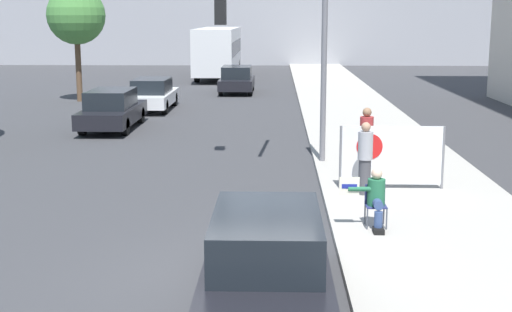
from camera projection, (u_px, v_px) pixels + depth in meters
name	position (u px, v px, depth m)	size (l,w,h in m)	color
ground_plane	(239.00, 283.00, 11.31)	(160.00, 160.00, 0.00)	#38383A
sidewalk_curb	(365.00, 131.00, 25.90)	(4.31, 90.00, 0.13)	#A8A399
seated_protester	(376.00, 197.00, 13.72)	(0.92, 0.77, 1.17)	#474C56
jogger_on_sidewalk	(365.00, 158.00, 16.26)	(0.34, 0.34, 1.68)	#424247
pedestrian_behind	(366.00, 142.00, 17.97)	(0.34, 0.34, 1.78)	#756651
protest_banner	(391.00, 155.00, 16.82)	(2.47, 0.06, 1.50)	slate
traffic_light_pole	(282.00, 41.00, 19.68)	(3.11, 2.88, 4.93)	slate
parked_car_curbside	(267.00, 262.00, 10.10)	(1.73, 4.73, 1.49)	black
car_on_road_nearest	(112.00, 110.00, 26.51)	(1.75, 4.73, 1.49)	black
car_on_road_midblock	(153.00, 94.00, 31.93)	(1.73, 4.66, 1.43)	white
car_on_road_distant	(237.00, 80.00, 39.05)	(1.80, 4.51, 1.47)	black
city_bus_on_road	(218.00, 49.00, 48.47)	(2.52, 11.10, 3.35)	silver
street_tree_midblock	(76.00, 16.00, 34.57)	(2.82, 2.82, 5.61)	brown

